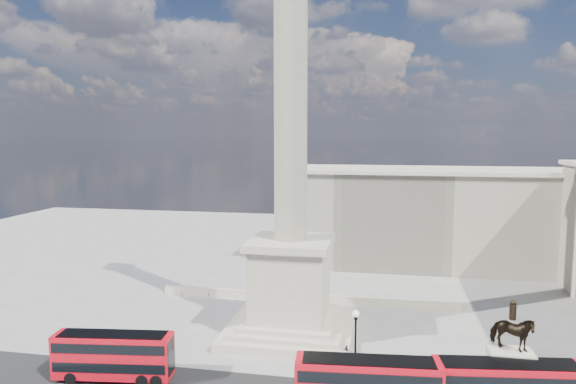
# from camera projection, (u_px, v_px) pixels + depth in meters

# --- Properties ---
(ground) EXTENTS (180.00, 180.00, 0.00)m
(ground) POSITION_uv_depth(u_px,v_px,m) (282.00, 351.00, 53.12)
(ground) COLOR #9A9892
(ground) RESTS_ON ground
(nelsons_column) EXTENTS (14.00, 14.00, 49.85)m
(nelsons_column) POSITION_uv_depth(u_px,v_px,m) (291.00, 220.00, 56.56)
(nelsons_column) COLOR beige
(nelsons_column) RESTS_ON ground
(balustrade_wall) EXTENTS (40.00, 0.60, 1.10)m
(balustrade_wall) POSITION_uv_depth(u_px,v_px,m) (306.00, 298.00, 68.67)
(balustrade_wall) COLOR beige
(balustrade_wall) RESTS_ON ground
(building_northeast) EXTENTS (51.00, 17.00, 16.60)m
(building_northeast) POSITION_uv_depth(u_px,v_px,m) (444.00, 217.00, 87.45)
(building_northeast) COLOR beige
(building_northeast) RESTS_ON ground
(red_bus_a) EXTENTS (10.97, 3.80, 4.36)m
(red_bus_a) POSITION_uv_depth(u_px,v_px,m) (114.00, 355.00, 46.76)
(red_bus_a) COLOR red
(red_bus_a) RESTS_ON ground
(victorian_lamp) EXTENTS (0.60, 0.60, 6.97)m
(victorian_lamp) POSITION_uv_depth(u_px,v_px,m) (355.00, 342.00, 45.32)
(victorian_lamp) COLOR black
(victorian_lamp) RESTS_ON ground
(equestrian_statue) EXTENTS (4.38, 3.29, 9.03)m
(equestrian_statue) POSITION_uv_depth(u_px,v_px,m) (510.00, 370.00, 42.01)
(equestrian_statue) COLOR beige
(equestrian_statue) RESTS_ON ground
(pedestrian_walking) EXTENTS (0.77, 0.64, 1.81)m
(pedestrian_walking) POSITION_uv_depth(u_px,v_px,m) (537.00, 371.00, 46.73)
(pedestrian_walking) COLOR black
(pedestrian_walking) RESTS_ON ground
(pedestrian_crossing) EXTENTS (0.85, 0.91, 1.51)m
(pedestrian_crossing) POSITION_uv_depth(u_px,v_px,m) (347.00, 353.00, 50.98)
(pedestrian_crossing) COLOR black
(pedestrian_crossing) RESTS_ON ground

